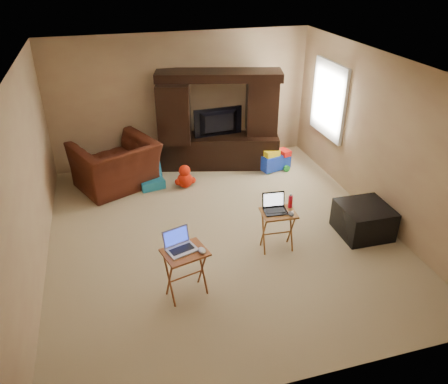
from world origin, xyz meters
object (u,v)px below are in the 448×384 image
object	(u,v)px
television	(220,123)
plush_toy	(185,176)
mouse_right	(291,214)
water_bottle	(290,201)
entertainment_center	(219,121)
laptop_right	(276,204)
recliner	(116,165)
tray_table_right	(277,231)
child_rocker	(150,172)
push_toy	(275,159)
laptop_left	(181,242)
mouse_left	(202,251)
tray_table_left	(186,273)
ottoman	(364,220)

from	to	relation	value
television	plush_toy	size ratio (longest dim) A/B	2.17
mouse_right	water_bottle	world-z (taller)	water_bottle
entertainment_center	mouse_right	bearing A→B (deg)	-71.84
plush_toy	mouse_right	distance (m)	2.55
entertainment_center	laptop_right	xyz separation A→B (m)	(0.02, -2.88, -0.21)
recliner	tray_table_right	xyz separation A→B (m)	(2.05, -2.53, -0.12)
recliner	child_rocker	xyz separation A→B (m)	(0.57, -0.15, -0.14)
push_toy	plush_toy	bearing A→B (deg)	173.28
entertainment_center	water_bottle	world-z (taller)	entertainment_center
plush_toy	laptop_right	size ratio (longest dim) A/B	1.37
child_rocker	laptop_left	xyz separation A→B (m)	(0.02, -2.94, 0.49)
tray_table_right	mouse_left	size ratio (longest dim) A/B	4.58
push_toy	water_bottle	world-z (taller)	water_bottle
child_rocker	mouse_right	size ratio (longest dim) A/B	4.57
laptop_right	entertainment_center	bearing A→B (deg)	95.79
mouse_right	water_bottle	bearing A→B (deg)	70.71
mouse_right	mouse_left	bearing A→B (deg)	-158.49
entertainment_center	mouse_left	size ratio (longest dim) A/B	17.19
laptop_right	mouse_right	size ratio (longest dim) A/B	2.58
child_rocker	television	bearing A→B (deg)	8.50
push_toy	television	bearing A→B (deg)	142.45
push_toy	laptop_left	distance (m)	3.87
laptop_left	mouse_left	world-z (taller)	laptop_left
plush_toy	laptop_left	distance (m)	2.85
tray_table_left	mouse_right	bearing A→B (deg)	2.15
entertainment_center	television	distance (m)	0.06
entertainment_center	tray_table_left	size ratio (longest dim) A/B	3.49
child_rocker	water_bottle	world-z (taller)	water_bottle
ottoman	tray_table_left	bearing A→B (deg)	-167.89
plush_toy	entertainment_center	bearing A→B (deg)	40.72
recliner	laptop_left	bearing A→B (deg)	76.77
television	laptop_left	world-z (taller)	television
mouse_right	water_bottle	size ratio (longest dim) A/B	0.66
mouse_left	water_bottle	size ratio (longest dim) A/B	0.71
laptop_right	mouse_right	bearing A→B (deg)	-34.07
child_rocker	tray_table_right	size ratio (longest dim) A/B	0.93
tray_table_right	laptop_left	bearing A→B (deg)	-154.92
laptop_right	water_bottle	world-z (taller)	laptop_right
television	plush_toy	world-z (taller)	television
television	mouse_right	world-z (taller)	television
child_rocker	mouse_right	xyz separation A→B (m)	(1.61, -2.50, 0.35)
push_toy	mouse_left	bearing A→B (deg)	-139.69
plush_toy	ottoman	xyz separation A→B (m)	(2.29, -2.17, 0.01)
tray_table_right	laptop_right	xyz separation A→B (m)	(-0.04, 0.02, 0.42)
ottoman	mouse_right	world-z (taller)	mouse_right
laptop_left	laptop_right	xyz separation A→B (m)	(1.42, 0.58, -0.05)
television	child_rocker	size ratio (longest dim) A/B	1.68
television	tray_table_left	bearing A→B (deg)	64.05
entertainment_center	ottoman	bearing A→B (deg)	-48.71
ottoman	mouse_left	xyz separation A→B (m)	(-2.63, -0.68, 0.45)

